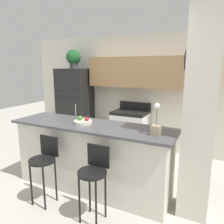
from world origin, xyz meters
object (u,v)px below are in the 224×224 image
Objects in this scene: refrigerator at (75,106)px; stove_range at (130,131)px; trash_bin at (92,140)px; bar_stool_left at (44,161)px; fruit_bowl at (83,122)px; potted_plant_on_fridge at (73,58)px; orchid_vase at (156,126)px; bar_stool_right at (94,173)px.

stove_range is at bearing 0.68° from refrigerator.
stove_range is at bearing 14.45° from trash_bin.
bar_stool_left is at bearing -76.07° from trash_bin.
refrigerator is 4.77× the size of trash_bin.
refrigerator is 6.86× the size of fruit_bowl.
fruit_bowl is at bearing -51.19° from potted_plant_on_fridge.
bar_stool_left is at bearing -160.44° from orchid_vase.
bar_stool_left is at bearing -63.99° from refrigerator.
refrigerator reaches higher than bar_stool_left.
stove_range is 1.15× the size of bar_stool_left.
potted_plant_on_fridge is (-1.45, -0.02, 1.60)m from stove_range.
trash_bin is (0.59, -0.20, -0.72)m from refrigerator.
refrigerator reaches higher than fruit_bowl.
potted_plant_on_fridge is 1.15× the size of trash_bin.
refrigerator reaches higher than trash_bin.
potted_plant_on_fridge is (-0.00, 0.00, 1.15)m from refrigerator.
bar_stool_left is 2.90m from potted_plant_on_fridge.
refrigerator is 1.70× the size of stove_range.
refrigerator is 1.52m from stove_range.
potted_plant_on_fridge is at bearing 116.01° from bar_stool_left.
bar_stool_right is 3.28m from potted_plant_on_fridge.
fruit_bowl is (1.38, -1.71, 0.16)m from refrigerator.
trash_bin is at bearing 117.46° from fruit_bowl.
refrigerator is 4.16× the size of potted_plant_on_fridge.
stove_range is 2.46× the size of potted_plant_on_fridge.
fruit_bowl is (-0.51, 0.55, 0.45)m from bar_stool_right.
refrigerator is at bearing 144.68° from orchid_vase.
fruit_bowl reaches higher than stove_range.
refrigerator is at bearing 128.81° from fruit_bowl.
stove_range is 2.32m from bar_stool_right.
potted_plant_on_fridge is 1.97m from trash_bin.
bar_stool_right is 2.46m from trash_bin.
bar_stool_left is at bearing -63.99° from potted_plant_on_fridge.
trash_bin is at bearing -165.55° from stove_range.
trash_bin is at bearing -18.99° from potted_plant_on_fridge.
bar_stool_right reaches higher than trash_bin.
orchid_vase is 1.05× the size of trash_bin.
orchid_vase is at bearing -59.70° from stove_range.
potted_plant_on_fridge is 1.09× the size of orchid_vase.
refrigerator reaches higher than bar_stool_right.
fruit_bowl is at bearing -62.54° from trash_bin.
trash_bin is (-0.86, -0.22, -0.27)m from stove_range.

